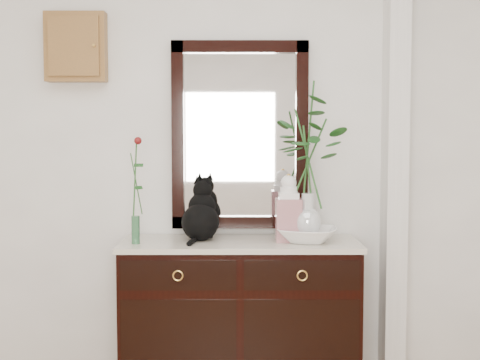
{
  "coord_description": "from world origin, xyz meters",
  "views": [
    {
      "loc": [
        0.09,
        -1.97,
        1.46
      ],
      "look_at": [
        0.1,
        1.63,
        1.2
      ],
      "focal_mm": 50.0,
      "sensor_mm": 36.0,
      "label": 1
    }
  ],
  "objects_px": {
    "cat": "(200,210)",
    "ginger_jar": "(288,207)",
    "lotus_bowl": "(307,235)",
    "sideboard": "(240,307)"
  },
  "relations": [
    {
      "from": "cat",
      "to": "ginger_jar",
      "type": "height_order",
      "value": "ginger_jar"
    },
    {
      "from": "lotus_bowl",
      "to": "ginger_jar",
      "type": "distance_m",
      "value": 0.19
    },
    {
      "from": "sideboard",
      "to": "cat",
      "type": "distance_m",
      "value": 0.59
    },
    {
      "from": "sideboard",
      "to": "cat",
      "type": "xyz_separation_m",
      "value": [
        -0.22,
        0.04,
        0.55
      ]
    },
    {
      "from": "lotus_bowl",
      "to": "cat",
      "type": "bearing_deg",
      "value": 172.89
    },
    {
      "from": "cat",
      "to": "ginger_jar",
      "type": "bearing_deg",
      "value": 3.25
    },
    {
      "from": "cat",
      "to": "ginger_jar",
      "type": "relative_size",
      "value": 0.89
    },
    {
      "from": "ginger_jar",
      "to": "lotus_bowl",
      "type": "bearing_deg",
      "value": -16.45
    },
    {
      "from": "sideboard",
      "to": "ginger_jar",
      "type": "relative_size",
      "value": 3.48
    },
    {
      "from": "sideboard",
      "to": "ginger_jar",
      "type": "distance_m",
      "value": 0.63
    }
  ]
}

